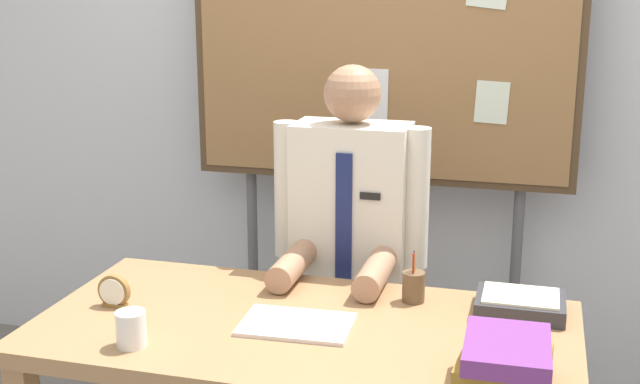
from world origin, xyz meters
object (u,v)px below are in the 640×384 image
paper_tray (520,304)px  pen_holder (414,286)px  desk (304,354)px  coffee_mug (131,329)px  bulletin_board (381,43)px  person (350,282)px  open_notebook (296,324)px  book_stack (506,365)px  desk_clock (114,292)px

paper_tray → pen_holder: bearing=179.0°
desk → coffee_mug: 0.51m
desk → paper_tray: (0.60, 0.25, 0.12)m
bulletin_board → pen_holder: (0.28, -0.83, -0.68)m
desk → person: size_ratio=1.08×
person → paper_tray: 0.70m
desk → open_notebook: 0.10m
pen_holder → book_stack: bearing=-59.2°
bulletin_board → open_notebook: size_ratio=6.61×
pen_holder → paper_tray: size_ratio=0.62×
book_stack → open_notebook: book_stack is taller
bulletin_board → pen_holder: size_ratio=13.05×
coffee_mug → paper_tray: 1.13m
coffee_mug → paper_tray: bearing=26.9°
bulletin_board → coffee_mug: bulletin_board is taller
coffee_mug → bulletin_board: bearing=73.0°
person → pen_holder: 0.45m
desk_clock → paper_tray: size_ratio=0.39×
person → coffee_mug: bearing=-115.8°
person → bulletin_board: 0.95m
bulletin_board → coffee_mug: 1.56m
coffee_mug → pen_holder: size_ratio=0.62×
desk_clock → coffee_mug: 0.30m
coffee_mug → paper_tray: coffee_mug is taller
desk → bulletin_board: (0.00, 1.08, 0.82)m
open_notebook → desk: bearing=51.6°
desk → open_notebook: size_ratio=4.94×
desk_clock → pen_holder: 0.91m
book_stack → desk_clock: book_stack is taller
person → paper_tray: bearing=-29.2°
bulletin_board → book_stack: bearing=-66.5°
desk → pen_holder: size_ratio=9.74×
desk_clock → pen_holder: (0.87, 0.28, 0.00)m
paper_tray → person: bearing=150.8°
open_notebook → book_stack: bearing=-21.1°
person → pen_holder: person is taller
bulletin_board → pen_holder: bulletin_board is taller
person → coffee_mug: 0.95m
open_notebook → desk_clock: size_ratio=3.14×
bulletin_board → pen_holder: 1.10m
open_notebook → coffee_mug: 0.46m
person → coffee_mug: (-0.41, -0.85, 0.13)m
pen_holder → paper_tray: bearing=-1.0°
person → bulletin_board: bulletin_board is taller
desk_clock → desk: bearing=2.3°
person → pen_holder: bearing=-49.9°
desk → coffee_mug: coffee_mug is taller
bulletin_board → book_stack: bulletin_board is taller
person → paper_tray: (0.60, -0.34, 0.11)m
desk_clock → coffee_mug: bearing=-52.3°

